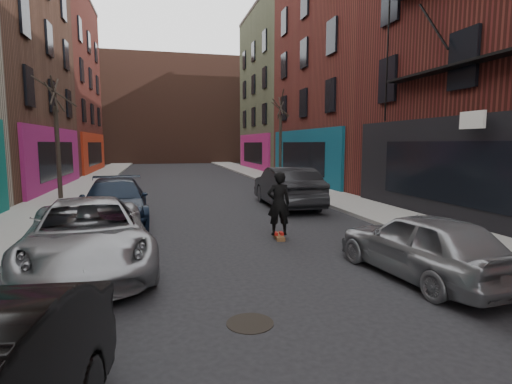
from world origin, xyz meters
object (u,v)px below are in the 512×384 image
parked_left_far (88,235)px  parked_right_end (287,187)px  tree_left_far (56,127)px  tree_right_far (280,130)px  manhole (250,323)px  parked_left_end (115,202)px  skateboarder (279,203)px  skateboard (279,237)px  parked_right_far (423,245)px

parked_left_far → parked_right_end: 9.55m
tree_left_far → tree_right_far: 13.78m
tree_right_far → manhole: (-6.74, -20.33, -3.52)m
parked_left_end → skateboarder: 5.64m
skateboard → manhole: (-1.95, -4.97, -0.04)m
tree_left_far → manhole: (5.66, -14.33, -3.37)m
tree_right_far → parked_right_end: size_ratio=1.35×
skateboarder → manhole: bearing=74.7°
tree_right_far → parked_right_far: (-3.00, -19.16, -2.86)m
skateboard → tree_left_far: bearing=135.3°
parked_right_end → skateboarder: bearing=71.2°
tree_left_far → parked_right_end: bearing=-23.3°
tree_right_far → parked_right_far: tree_right_far is taller
parked_left_end → parked_right_far: (6.40, -7.04, -0.06)m
tree_left_far → skateboard: tree_left_far is taller
skateboarder → manhole: (-1.95, -4.97, -0.98)m
tree_right_far → manhole: tree_right_far is taller
manhole → parked_right_far: bearing=17.3°
tree_left_far → parked_left_end: 7.32m
tree_right_far → skateboarder: tree_right_far is taller
tree_right_far → parked_left_end: size_ratio=1.35×
parked_left_far → parked_right_end: bearing=38.3°
tree_right_far → parked_right_far: 19.61m
parked_left_end → skateboard: (4.62, -3.23, -0.68)m
tree_right_far → parked_left_end: tree_right_far is taller
tree_left_far → manhole: bearing=-68.4°
tree_right_far → skateboard: size_ratio=8.50×
skateboarder → tree_right_far: bearing=-101.2°
parked_left_end → manhole: parked_left_end is taller
tree_right_far → parked_right_end: (-2.83, -10.13, -2.70)m
tree_right_far → parked_left_far: tree_right_far is taller
parked_left_far → parked_right_end: (6.63, 6.87, 0.10)m
parked_left_end → manhole: size_ratio=7.20×
tree_left_far → parked_left_end: (3.00, -6.13, -2.65)m
parked_left_far → parked_right_end: parked_right_end is taller
parked_right_end → skateboard: size_ratio=6.31×
parked_left_far → manhole: size_ratio=7.53×
parked_left_far → skateboard: parked_left_far is taller
parked_right_far → manhole: size_ratio=5.59×
parked_right_end → manhole: 10.95m
tree_left_far → skateboard: 12.51m
tree_left_far → parked_left_end: tree_left_far is taller
parked_right_end → skateboarder: skateboarder is taller
parked_right_far → skateboarder: bearing=-71.1°
skateboarder → parked_left_end: bearing=-28.8°
manhole → parked_left_far: bearing=129.3°
tree_right_far → parked_left_far: bearing=-119.1°
skateboard → parked_right_far: bearing=-58.8°
tree_left_far → parked_left_far: size_ratio=1.23×
parked_left_far → skateboarder: (4.68, 1.64, 0.25)m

